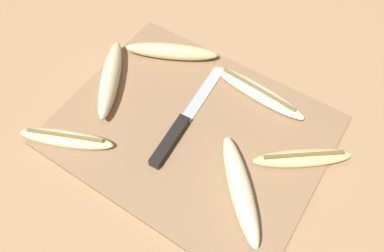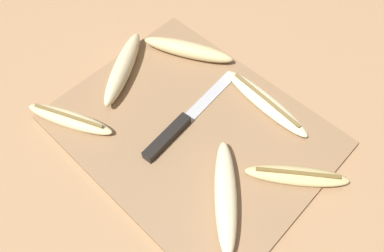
{
  "view_description": "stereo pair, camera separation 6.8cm",
  "coord_description": "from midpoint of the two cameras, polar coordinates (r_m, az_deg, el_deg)",
  "views": [
    {
      "loc": [
        0.2,
        -0.31,
        0.59
      ],
      "look_at": [
        0.0,
        0.0,
        0.02
      ],
      "focal_mm": 35.0,
      "sensor_mm": 36.0,
      "label": 1
    },
    {
      "loc": [
        0.25,
        -0.27,
        0.59
      ],
      "look_at": [
        0.0,
        0.0,
        0.02
      ],
      "focal_mm": 35.0,
      "sensor_mm": 36.0,
      "label": 2
    }
  ],
  "objects": [
    {
      "name": "banana_bright_far",
      "position": [
        0.62,
        8.33,
        -10.69
      ],
      "size": [
        0.16,
        0.17,
        0.03
      ],
      "rotation": [
        0.0,
        0.0,
        0.75
      ],
      "color": "beige",
      "rests_on": "cutting_board"
    },
    {
      "name": "banana_mellow_near",
      "position": [
        0.79,
        1.87,
        11.39
      ],
      "size": [
        0.19,
        0.12,
        0.03
      ],
      "rotation": [
        0.0,
        0.0,
        5.17
      ],
      "color": "beige",
      "rests_on": "cutting_board"
    },
    {
      "name": "banana_pale_long",
      "position": [
        0.73,
        13.76,
        3.31
      ],
      "size": [
        0.21,
        0.06,
        0.02
      ],
      "rotation": [
        0.0,
        0.0,
        4.62
      ],
      "color": "beige",
      "rests_on": "cutting_board"
    },
    {
      "name": "cutting_board",
      "position": [
        0.69,
        2.8,
        -0.93
      ],
      "size": [
        0.47,
        0.38,
        0.01
      ],
      "color": "#997551",
      "rests_on": "ground_plane"
    },
    {
      "name": "knife",
      "position": [
        0.68,
        0.43,
        -0.62
      ],
      "size": [
        0.04,
        0.26,
        0.02
      ],
      "rotation": [
        0.0,
        0.0,
        0.08
      ],
      "color": "black",
      "rests_on": "cutting_board"
    },
    {
      "name": "banana_soft_right",
      "position": [
        0.71,
        -15.58,
        0.81
      ],
      "size": [
        0.17,
        0.1,
        0.02
      ],
      "rotation": [
        0.0,
        0.0,
        1.98
      ],
      "color": "beige",
      "rests_on": "cutting_board"
    },
    {
      "name": "ground_plane",
      "position": [
        0.7,
        2.78,
        -1.19
      ],
      "size": [
        4.0,
        4.0,
        0.0
      ],
      "primitive_type": "plane",
      "color": "tan"
    },
    {
      "name": "banana_cream_curved",
      "position": [
        0.76,
        -8.02,
        8.57
      ],
      "size": [
        0.13,
        0.18,
        0.04
      ],
      "rotation": [
        0.0,
        0.0,
        0.54
      ],
      "color": "beige",
      "rests_on": "cutting_board"
    },
    {
      "name": "banana_spotted_left",
      "position": [
        0.66,
        18.55,
        -7.44
      ],
      "size": [
        0.16,
        0.13,
        0.02
      ],
      "rotation": [
        0.0,
        0.0,
        2.22
      ],
      "color": "#DBC684",
      "rests_on": "cutting_board"
    }
  ]
}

